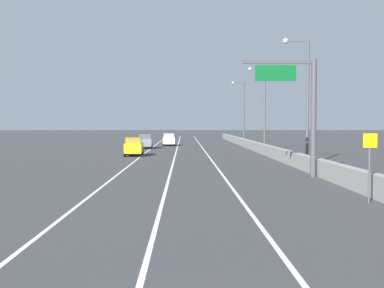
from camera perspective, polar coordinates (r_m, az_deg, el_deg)
The scene contains 13 objects.
ground_plane at distance 69.29m, azimuth -0.09°, elevation -0.32°, with size 320.00×320.00×0.00m, color #38383A.
lane_stripe_left at distance 60.46m, azimuth -5.18°, elevation -0.74°, with size 0.16×130.00×0.00m, color silver.
lane_stripe_center at distance 60.30m, azimuth -1.86°, elevation -0.74°, with size 0.16×130.00×0.00m, color silver.
lane_stripe_right at distance 60.35m, azimuth 1.46°, elevation -0.74°, with size 0.16×130.00×0.00m, color silver.
jersey_barrier_right at distance 46.15m, azimuth 10.11°, elevation -1.11°, with size 0.60×120.00×1.10m, color gray.
overhead_sign_gantry at distance 31.16m, azimuth 13.05°, elevation 4.82°, with size 4.68×0.36×7.50m.
speed_advisory_sign at distance 21.79m, azimuth 20.49°, elevation -2.07°, with size 0.60×0.11×3.00m.
lamp_post_right_second at distance 39.10m, azimuth 13.31°, elevation 5.96°, with size 2.14×0.44×10.16m.
lamp_post_right_third at distance 58.34m, azimuth 8.45°, elevation 4.85°, with size 2.14×0.44×10.16m.
lamp_post_right_fourth at distance 77.81m, azimuth 6.05°, elevation 4.27°, with size 2.14×0.44×10.16m.
car_gray_0 at distance 64.88m, azimuth -5.62°, elevation 0.33°, with size 2.02×4.36×1.94m.
car_yellow_1 at distance 50.34m, azimuth -6.97°, elevation -0.31°, with size 1.98×4.22×1.94m.
car_white_2 at distance 72.23m, azimuth -2.77°, elevation 0.54°, with size 1.88×4.67×1.88m.
Camera 1 is at (-1.06, -5.20, 3.45)m, focal length 44.56 mm.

